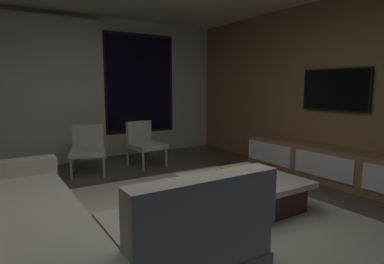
# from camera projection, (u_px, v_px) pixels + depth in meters

# --- Properties ---
(floor) EXTENTS (9.20, 9.20, 0.00)m
(floor) POSITION_uv_depth(u_px,v_px,m) (167.00, 230.00, 3.15)
(floor) COLOR #473D33
(back_wall_with_window) EXTENTS (6.60, 0.30, 2.70)m
(back_wall_with_window) POSITION_uv_depth(u_px,v_px,m) (71.00, 89.00, 5.95)
(back_wall_with_window) COLOR beige
(back_wall_with_window) RESTS_ON floor
(media_wall) EXTENTS (0.12, 7.80, 2.70)m
(media_wall) POSITION_uv_depth(u_px,v_px,m) (355.00, 90.00, 4.59)
(media_wall) COLOR #8E6642
(media_wall) RESTS_ON floor
(area_rug) EXTENTS (3.20, 3.80, 0.01)m
(area_rug) POSITION_uv_depth(u_px,v_px,m) (202.00, 225.00, 3.25)
(area_rug) COLOR beige
(area_rug) RESTS_ON floor
(sectional_couch) EXTENTS (1.98, 2.50, 0.82)m
(sectional_couch) POSITION_uv_depth(u_px,v_px,m) (61.00, 229.00, 2.53)
(sectional_couch) COLOR #A49C8C
(sectional_couch) RESTS_ON floor
(coffee_table) EXTENTS (1.16, 1.16, 0.36)m
(coffee_table) POSITION_uv_depth(u_px,v_px,m) (243.00, 192.00, 3.71)
(coffee_table) COLOR #4B2721
(coffee_table) RESTS_ON floor
(book_stack_on_coffee_table) EXTENTS (0.29, 0.20, 0.10)m
(book_stack_on_coffee_table) POSITION_uv_depth(u_px,v_px,m) (234.00, 170.00, 3.81)
(book_stack_on_coffee_table) COLOR #98935B
(book_stack_on_coffee_table) RESTS_ON coffee_table
(accent_chair_near_window) EXTENTS (0.62, 0.64, 0.78)m
(accent_chair_near_window) POSITION_uv_depth(u_px,v_px,m) (144.00, 141.00, 5.70)
(accent_chair_near_window) COLOR #B2ADA0
(accent_chair_near_window) RESTS_ON floor
(accent_chair_by_curtain) EXTENTS (0.68, 0.69, 0.78)m
(accent_chair_by_curtain) POSITION_uv_depth(u_px,v_px,m) (88.00, 147.00, 5.18)
(accent_chair_by_curtain) COLOR #B2ADA0
(accent_chair_by_curtain) RESTS_ON floor
(media_console) EXTENTS (0.46, 3.10, 0.52)m
(media_console) POSITION_uv_depth(u_px,v_px,m) (335.00, 167.00, 4.64)
(media_console) COLOR #8E6642
(media_console) RESTS_ON floor
(mounted_tv) EXTENTS (0.05, 1.07, 0.62)m
(mounted_tv) POSITION_uv_depth(u_px,v_px,m) (335.00, 90.00, 4.74)
(mounted_tv) COLOR black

